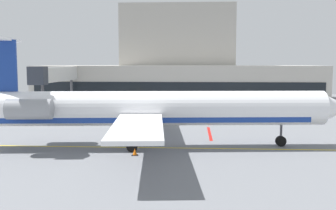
# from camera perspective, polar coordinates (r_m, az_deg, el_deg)

# --- Properties ---
(ground) EXTENTS (120.00, 120.00, 0.11)m
(ground) POSITION_cam_1_polar(r_m,az_deg,el_deg) (35.46, 0.26, -5.76)
(ground) COLOR slate
(terminal_building) EXTENTS (56.57, 15.11, 19.03)m
(terminal_building) POSITION_cam_1_polar(r_m,az_deg,el_deg) (82.71, 1.43, 5.60)
(terminal_building) COLOR #B7B2A8
(terminal_building) RESTS_ON ground
(jet_bridge_west) EXTENTS (2.40, 18.58, 6.65)m
(jet_bridge_west) POSITION_cam_1_polar(r_m,az_deg,el_deg) (68.50, -15.66, 4.15)
(jet_bridge_west) COLOR silver
(jet_bridge_west) RESTS_ON ground
(regional_jet) EXTENTS (35.49, 25.93, 9.18)m
(regional_jet) POSITION_cam_1_polar(r_m,az_deg,el_deg) (34.12, -3.37, -0.54)
(regional_jet) COLOR white
(regional_jet) RESTS_ON ground
(baggage_tug) EXTENTS (3.04, 3.38, 2.24)m
(baggage_tug) POSITION_cam_1_polar(r_m,az_deg,el_deg) (57.50, -8.79, -0.26)
(baggage_tug) COLOR #E5B20C
(baggage_tug) RESTS_ON ground
(pushback_tractor) EXTENTS (4.17, 4.20, 2.01)m
(pushback_tractor) POSITION_cam_1_polar(r_m,az_deg,el_deg) (64.00, -9.75, 0.29)
(pushback_tractor) COLOR silver
(pushback_tractor) RESTS_ON ground
(belt_loader) EXTENTS (2.94, 3.50, 2.35)m
(belt_loader) POSITION_cam_1_polar(r_m,az_deg,el_deg) (53.66, 11.44, -0.70)
(belt_loader) COLOR #1E4CB2
(belt_loader) RESTS_ON ground
(fuel_tank) EXTENTS (8.24, 2.99, 2.74)m
(fuel_tank) POSITION_cam_1_polar(r_m,az_deg,el_deg) (63.14, 13.36, 0.68)
(fuel_tank) COLOR white
(fuel_tank) RESTS_ON ground
(safety_cone_alpha) EXTENTS (0.47, 0.47, 0.55)m
(safety_cone_alpha) POSITION_cam_1_polar(r_m,az_deg,el_deg) (31.61, -4.73, -6.68)
(safety_cone_alpha) COLOR orange
(safety_cone_alpha) RESTS_ON ground
(safety_cone_bravo) EXTENTS (0.47, 0.47, 0.55)m
(safety_cone_bravo) POSITION_cam_1_polar(r_m,az_deg,el_deg) (43.67, -7.13, -3.18)
(safety_cone_bravo) COLOR orange
(safety_cone_bravo) RESTS_ON ground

